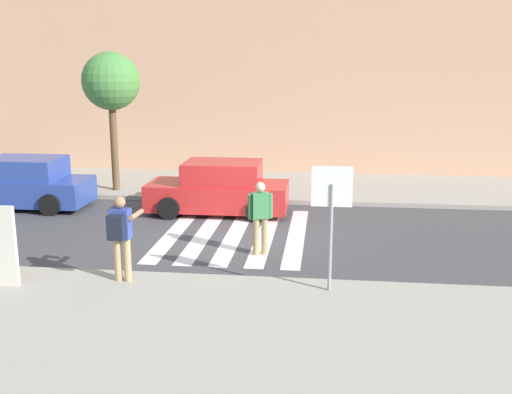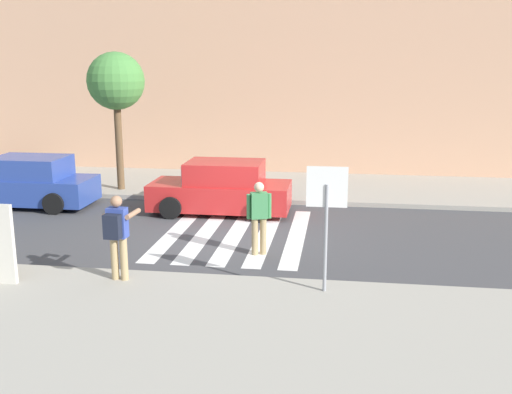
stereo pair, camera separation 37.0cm
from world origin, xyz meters
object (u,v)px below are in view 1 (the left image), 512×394
Objects in this scene: parked_car_red at (219,189)px; photographer_with_backpack at (121,231)px; pedestrian_crossing at (260,214)px; street_tree_west at (111,83)px; stop_sign at (332,201)px; parked_car_blue at (23,184)px.

photographer_with_backpack is at bearing -98.09° from parked_car_red.
street_tree_west is (-5.56, 5.86, 2.73)m from pedestrian_crossing.
stop_sign reaches higher than parked_car_blue.
street_tree_west is (-3.07, 8.26, 2.54)m from photographer_with_backpack.
parked_car_blue is 0.90× the size of street_tree_west.
stop_sign is 4.15m from photographer_with_backpack.
parked_car_blue is at bearing 154.48° from pedestrian_crossing.
stop_sign is 0.53× the size of street_tree_west.
pedestrian_crossing is 0.38× the size of street_tree_west.
pedestrian_crossing is (-1.59, 2.39, -0.91)m from stop_sign.
photographer_with_backpack is at bearing -136.13° from pedestrian_crossing.
parked_car_blue and parked_car_red have the same top height.
parked_car_red is (0.86, 6.08, -0.44)m from photographer_with_backpack.
stop_sign is at bearing -49.06° from street_tree_west.
parked_car_red is 5.40m from street_tree_west.
parked_car_red is at bearing 117.96° from stop_sign.
pedestrian_crossing reaches higher than parked_car_blue.
street_tree_west reaches higher than parked_car_red.
parked_car_blue is (-9.31, 6.07, -1.16)m from stop_sign.
stop_sign is at bearing -56.26° from pedestrian_crossing.
street_tree_west is at bearing 130.94° from stop_sign.
photographer_with_backpack is at bearing -69.59° from street_tree_west.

